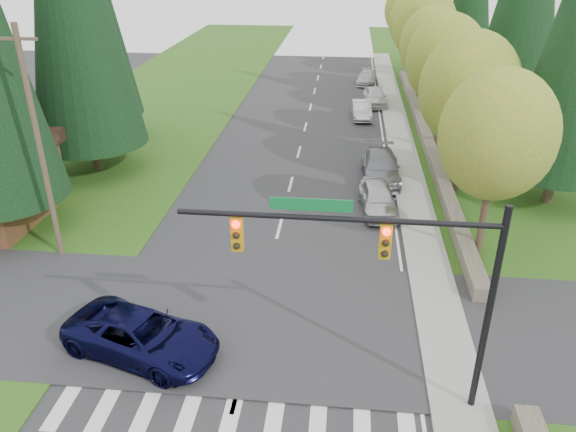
% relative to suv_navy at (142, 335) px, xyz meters
% --- Properties ---
extents(grass_east, '(14.00, 110.00, 0.06)m').
position_rel_suv_navy_xyz_m(grass_east, '(16.54, 14.16, -0.72)').
color(grass_east, '#2D5516').
rests_on(grass_east, ground).
extents(grass_west, '(14.00, 110.00, 0.06)m').
position_rel_suv_navy_xyz_m(grass_west, '(-9.46, 14.16, -0.72)').
color(grass_west, '#2D5516').
rests_on(grass_west, ground).
extents(cross_street, '(120.00, 8.00, 0.10)m').
position_rel_suv_navy_xyz_m(cross_street, '(3.54, 2.16, -0.75)').
color(cross_street, '#28282B').
rests_on(cross_street, ground).
extents(sidewalk_east, '(1.80, 80.00, 0.13)m').
position_rel_suv_navy_xyz_m(sidewalk_east, '(10.44, 16.16, -0.69)').
color(sidewalk_east, gray).
rests_on(sidewalk_east, ground).
extents(curb_east, '(0.20, 80.00, 0.13)m').
position_rel_suv_navy_xyz_m(curb_east, '(9.59, 16.16, -0.69)').
color(curb_east, gray).
rests_on(curb_east, ground).
extents(stone_wall_north, '(0.70, 40.00, 0.70)m').
position_rel_suv_navy_xyz_m(stone_wall_north, '(12.14, 24.16, -0.40)').
color(stone_wall_north, '#4C4438').
rests_on(stone_wall_north, ground).
extents(traffic_signal, '(8.70, 0.37, 6.80)m').
position_rel_suv_navy_xyz_m(traffic_signal, '(7.91, -1.34, 4.23)').
color(traffic_signal, black).
rests_on(traffic_signal, ground).
extents(utility_pole, '(1.60, 0.24, 10.00)m').
position_rel_suv_navy_xyz_m(utility_pole, '(-5.96, 6.16, 4.39)').
color(utility_pole, '#473828').
rests_on(utility_pole, ground).
extents(decid_tree_0, '(4.80, 4.80, 8.37)m').
position_rel_suv_navy_xyz_m(decid_tree_0, '(12.74, 8.16, 4.84)').
color(decid_tree_0, '#38281C').
rests_on(decid_tree_0, ground).
extents(decid_tree_1, '(5.20, 5.20, 8.80)m').
position_rel_suv_navy_xyz_m(decid_tree_1, '(12.84, 15.16, 5.04)').
color(decid_tree_1, '#38281C').
rests_on(decid_tree_1, ground).
extents(decid_tree_2, '(5.00, 5.00, 8.82)m').
position_rel_suv_navy_xyz_m(decid_tree_2, '(12.64, 22.16, 5.17)').
color(decid_tree_2, '#38281C').
rests_on(decid_tree_2, ground).
extents(decid_tree_3, '(5.00, 5.00, 8.55)m').
position_rel_suv_navy_xyz_m(decid_tree_3, '(12.74, 29.16, 4.91)').
color(decid_tree_3, '#38281C').
rests_on(decid_tree_3, ground).
extents(decid_tree_4, '(5.40, 5.40, 9.18)m').
position_rel_suv_navy_xyz_m(decid_tree_4, '(12.84, 36.16, 5.31)').
color(decid_tree_4, '#38281C').
rests_on(decid_tree_4, ground).
extents(decid_tree_5, '(4.80, 4.80, 8.30)m').
position_rel_suv_navy_xyz_m(decid_tree_5, '(12.64, 43.16, 4.78)').
color(decid_tree_5, '#38281C').
rests_on(decid_tree_5, ground).
extents(decid_tree_6, '(5.20, 5.20, 8.86)m').
position_rel_suv_navy_xyz_m(decid_tree_6, '(12.74, 50.16, 5.11)').
color(decid_tree_6, '#38281C').
rests_on(decid_tree_6, ground).
extents(suv_navy, '(5.93, 4.04, 1.51)m').
position_rel_suv_navy_xyz_m(suv_navy, '(0.00, 0.00, 0.00)').
color(suv_navy, black).
rests_on(suv_navy, ground).
extents(parked_car_a, '(2.15, 4.44, 1.46)m').
position_rel_suv_navy_xyz_m(parked_car_a, '(8.39, 12.12, -0.02)').
color(parked_car_a, '#BCBDC1').
rests_on(parked_car_a, ground).
extents(parked_car_b, '(2.24, 5.32, 1.53)m').
position_rel_suv_navy_xyz_m(parked_car_b, '(8.71, 16.46, 0.01)').
color(parked_car_b, slate).
rests_on(parked_car_b, ground).
extents(parked_car_c, '(1.65, 4.11, 1.33)m').
position_rel_suv_navy_xyz_m(parked_car_c, '(7.74, 28.92, -0.09)').
color(parked_car_c, '#B5B6BA').
rests_on(parked_car_c, ground).
extents(parked_car_d, '(2.13, 4.52, 1.49)m').
position_rel_suv_navy_xyz_m(parked_car_d, '(8.94, 32.82, -0.01)').
color(parked_car_d, silver).
rests_on(parked_car_d, ground).
extents(parked_car_e, '(2.15, 4.38, 1.23)m').
position_rel_suv_navy_xyz_m(parked_car_e, '(8.38, 40.58, -0.14)').
color(parked_car_e, '#A7A8AC').
rests_on(parked_car_e, ground).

